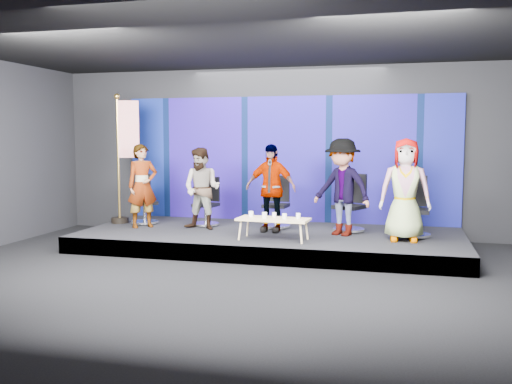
# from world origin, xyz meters

# --- Properties ---
(ground) EXTENTS (10.00, 10.00, 0.00)m
(ground) POSITION_xyz_m (0.00, 0.00, 0.00)
(ground) COLOR black
(ground) RESTS_ON ground
(room_walls) EXTENTS (10.02, 8.02, 3.51)m
(room_walls) POSITION_xyz_m (0.00, 0.00, 2.43)
(room_walls) COLOR black
(room_walls) RESTS_ON ground
(riser) EXTENTS (7.00, 3.00, 0.30)m
(riser) POSITION_xyz_m (0.00, 2.50, 0.15)
(riser) COLOR black
(riser) RESTS_ON ground
(backdrop) EXTENTS (7.00, 0.08, 2.60)m
(backdrop) POSITION_xyz_m (0.00, 3.95, 1.60)
(backdrop) COLOR navy
(backdrop) RESTS_ON riser
(chair_a) EXTENTS (0.80, 0.80, 1.00)m
(chair_a) POSITION_xyz_m (-2.74, 2.84, 0.63)
(chair_a) COLOR silver
(chair_a) RESTS_ON riser
(panelist_a) EXTENTS (0.70, 0.69, 1.62)m
(panelist_a) POSITION_xyz_m (-2.53, 2.39, 1.11)
(panelist_a) COLOR black
(panelist_a) RESTS_ON riser
(chair_b) EXTENTS (0.60, 0.60, 0.96)m
(chair_b) POSITION_xyz_m (-1.41, 2.94, 0.62)
(chair_b) COLOR silver
(chair_b) RESTS_ON riser
(panelist_b) EXTENTS (0.82, 0.68, 1.56)m
(panelist_b) POSITION_xyz_m (-1.33, 2.45, 1.08)
(panelist_b) COLOR black
(panelist_b) RESTS_ON riser
(chair_c) EXTENTS (0.61, 0.61, 1.01)m
(chair_c) POSITION_xyz_m (0.00, 3.03, 0.63)
(chair_c) COLOR silver
(chair_c) RESTS_ON riser
(panelist_c) EXTENTS (0.98, 0.47, 1.63)m
(panelist_c) POSITION_xyz_m (-0.00, 2.53, 1.12)
(panelist_c) COLOR black
(panelist_c) RESTS_ON riser
(chair_d) EXTENTS (0.80, 0.80, 1.07)m
(chair_d) POSITION_xyz_m (1.44, 2.95, 0.65)
(chair_d) COLOR silver
(chair_d) RESTS_ON riser
(panelist_d) EXTENTS (1.29, 1.06, 1.74)m
(panelist_d) POSITION_xyz_m (1.33, 2.46, 1.17)
(panelist_d) COLOR black
(panelist_d) RESTS_ON riser
(chair_e) EXTENTS (0.62, 0.62, 1.08)m
(chair_e) POSITION_xyz_m (2.58, 2.66, 0.65)
(chair_e) COLOR silver
(chair_e) RESTS_ON riser
(panelist_e) EXTENTS (0.87, 0.57, 1.74)m
(panelist_e) POSITION_xyz_m (2.42, 2.18, 1.17)
(panelist_e) COLOR black
(panelist_e) RESTS_ON riser
(coffee_table) EXTENTS (1.26, 0.60, 0.38)m
(coffee_table) POSITION_xyz_m (0.24, 1.69, 0.65)
(coffee_table) COLOR tan
(coffee_table) RESTS_ON riser
(mug_a) EXTENTS (0.08, 0.08, 0.10)m
(mug_a) POSITION_xyz_m (-0.18, 1.77, 0.73)
(mug_a) COLOR silver
(mug_a) RESTS_ON coffee_table
(mug_b) EXTENTS (0.09, 0.09, 0.10)m
(mug_b) POSITION_xyz_m (0.10, 1.65, 0.73)
(mug_b) COLOR silver
(mug_b) RESTS_ON coffee_table
(mug_c) EXTENTS (0.07, 0.07, 0.09)m
(mug_c) POSITION_xyz_m (0.23, 1.81, 0.72)
(mug_c) COLOR silver
(mug_c) RESTS_ON coffee_table
(mug_d) EXTENTS (0.08, 0.08, 0.09)m
(mug_d) POSITION_xyz_m (0.44, 1.65, 0.72)
(mug_d) COLOR silver
(mug_d) RESTS_ON coffee_table
(mug_e) EXTENTS (0.08, 0.08, 0.09)m
(mug_e) POSITION_xyz_m (0.66, 1.76, 0.72)
(mug_e) COLOR silver
(mug_e) RESTS_ON coffee_table
(flag_stand) EXTENTS (0.59, 0.35, 2.63)m
(flag_stand) POSITION_xyz_m (-3.12, 2.83, 1.70)
(flag_stand) COLOR black
(flag_stand) RESTS_ON riser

